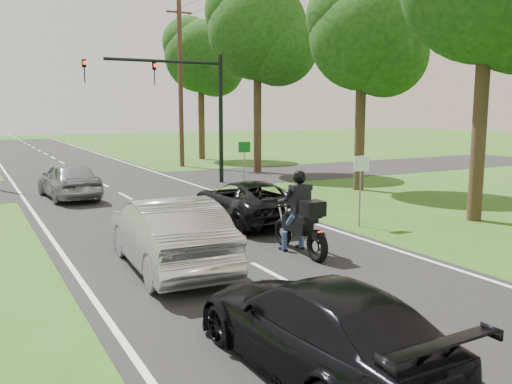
% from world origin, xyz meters
% --- Properties ---
extents(ground, '(140.00, 140.00, 0.00)m').
position_xyz_m(ground, '(0.00, 0.00, 0.00)').
color(ground, '#2E5217').
rests_on(ground, ground).
extents(road, '(8.00, 100.00, 0.01)m').
position_xyz_m(road, '(0.00, 10.00, 0.01)').
color(road, black).
rests_on(road, ground).
extents(cross_road, '(60.00, 7.00, 0.01)m').
position_xyz_m(cross_road, '(0.00, 16.00, 0.01)').
color(cross_road, black).
rests_on(cross_road, ground).
extents(motorcycle_rider, '(0.68, 2.40, 2.07)m').
position_xyz_m(motorcycle_rider, '(1.42, 1.17, 0.81)').
color(motorcycle_rider, black).
rests_on(motorcycle_rider, ground).
extents(dark_suv, '(2.33, 4.76, 1.30)m').
position_xyz_m(dark_suv, '(2.00, 5.13, 0.66)').
color(dark_suv, black).
rests_on(dark_suv, road).
extents(silver_sedan, '(1.92, 4.89, 1.59)m').
position_xyz_m(silver_sedan, '(-1.81, 1.53, 0.80)').
color(silver_sedan, '#B3B2B7').
rests_on(silver_sedan, road).
extents(silver_suv, '(2.06, 4.45, 1.47)m').
position_xyz_m(silver_suv, '(-2.08, 12.48, 0.75)').
color(silver_suv, gray).
rests_on(silver_suv, road).
extents(dark_car_behind, '(1.91, 4.45, 1.28)m').
position_xyz_m(dark_car_behind, '(-1.65, -3.96, 0.65)').
color(dark_car_behind, black).
rests_on(dark_car_behind, road).
extents(traffic_signal, '(6.38, 0.44, 6.00)m').
position_xyz_m(traffic_signal, '(3.34, 14.00, 4.14)').
color(traffic_signal, black).
rests_on(traffic_signal, ground).
extents(utility_pole_far, '(1.60, 0.28, 10.00)m').
position_xyz_m(utility_pole_far, '(6.20, 22.00, 5.08)').
color(utility_pole_far, '#4E2F23').
rests_on(utility_pole_far, ground).
extents(sign_white, '(0.55, 0.07, 2.12)m').
position_xyz_m(sign_white, '(4.70, 2.98, 1.60)').
color(sign_white, slate).
rests_on(sign_white, ground).
extents(sign_green, '(0.55, 0.07, 2.12)m').
position_xyz_m(sign_green, '(4.90, 10.98, 1.60)').
color(sign_green, slate).
rests_on(sign_green, ground).
extents(tree_row_c, '(4.80, 4.65, 8.76)m').
position_xyz_m(tree_row_c, '(9.75, 8.80, 6.23)').
color(tree_row_c, '#332316').
rests_on(tree_row_c, ground).
extents(tree_row_d, '(5.76, 5.58, 10.45)m').
position_xyz_m(tree_row_d, '(9.10, 16.76, 7.43)').
color(tree_row_d, '#332316').
rests_on(tree_row_d, ground).
extents(tree_row_e, '(5.28, 5.12, 9.61)m').
position_xyz_m(tree_row_e, '(9.48, 25.78, 6.83)').
color(tree_row_e, '#332316').
rests_on(tree_row_e, ground).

